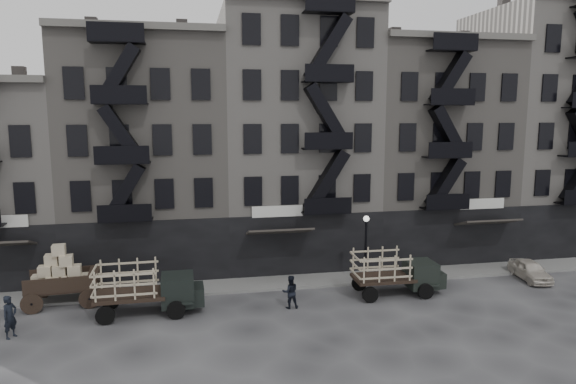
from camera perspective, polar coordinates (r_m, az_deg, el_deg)
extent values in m
plane|color=#38383A|center=(28.92, 4.54, -12.24)|extent=(140.00, 140.00, 0.00)
cube|color=slate|center=(32.31, 2.74, -9.78)|extent=(55.00, 2.50, 0.15)
cube|color=#4C4744|center=(37.45, -27.31, 11.27)|extent=(0.70, 0.70, 1.20)
cube|color=gray|center=(36.19, -15.24, 3.96)|extent=(10.00, 10.00, 15.00)
cube|color=black|center=(32.25, -15.46, -6.56)|extent=(10.00, 0.35, 4.00)
cube|color=#595651|center=(31.31, -16.53, 17.33)|extent=(10.00, 0.50, 0.40)
cube|color=#4C4744|center=(36.79, -20.63, 16.44)|extent=(0.70, 0.70, 1.20)
cube|color=#4C4744|center=(36.35, -11.67, 16.92)|extent=(0.70, 0.70, 1.20)
cube|color=#A39D96|center=(36.76, 0.51, 5.90)|extent=(10.00, 10.00, 17.00)
cube|color=black|center=(32.97, 2.22, -5.90)|extent=(10.00, 0.35, 4.00)
cube|color=#4C4744|center=(36.94, -4.33, 20.08)|extent=(0.70, 0.70, 1.20)
cube|color=#4C4744|center=(37.98, 4.46, 19.77)|extent=(0.70, 0.70, 1.20)
cube|color=gray|center=(40.04, 14.72, 4.42)|extent=(10.00, 10.00, 15.00)
cube|color=black|center=(36.52, 17.74, -4.86)|extent=(10.00, 0.35, 4.00)
cube|color=#595651|center=(35.69, 18.94, 16.13)|extent=(10.00, 0.50, 0.40)
cube|color=#4C4744|center=(39.07, 11.07, 16.36)|extent=(0.70, 0.70, 1.20)
cube|color=#4C4744|center=(41.41, 18.42, 15.64)|extent=(0.70, 0.70, 1.20)
cube|color=#A39D96|center=(45.20, 26.37, 6.18)|extent=(10.00, 10.00, 18.00)
cube|color=#4C4744|center=(44.20, 24.00, 18.82)|extent=(0.70, 0.70, 1.20)
cylinder|color=black|center=(31.52, 8.61, -6.69)|extent=(0.14, 0.14, 4.00)
sphere|color=silver|center=(31.03, 8.70, -2.95)|extent=(0.36, 0.36, 0.36)
cube|color=black|center=(30.86, -23.69, -9.63)|extent=(3.77, 2.21, 0.20)
cylinder|color=black|center=(30.30, -26.59, -11.07)|extent=(1.11, 0.19, 1.11)
cylinder|color=black|center=(32.18, -25.92, -9.87)|extent=(1.11, 0.19, 1.11)
cylinder|color=black|center=(29.88, -21.18, -11.00)|extent=(1.11, 0.19, 1.11)
cylinder|color=black|center=(31.78, -20.84, -9.78)|extent=(1.11, 0.19, 1.11)
cube|color=black|center=(30.54, -20.71, -8.84)|extent=(0.64, 1.65, 0.81)
cube|color=black|center=(28.15, -17.08, -10.86)|extent=(3.54, 2.11, 0.19)
cube|color=black|center=(27.98, -12.15, -10.56)|extent=(1.68, 1.88, 1.55)
cube|color=black|center=(28.08, -10.20, -11.10)|extent=(0.85, 1.56, 0.93)
cylinder|color=black|center=(27.26, -12.33, -12.72)|extent=(0.93, 0.24, 0.93)
cylinder|color=black|center=(29.20, -12.30, -11.24)|extent=(0.93, 0.24, 0.93)
cylinder|color=black|center=(27.54, -19.63, -12.82)|extent=(0.93, 0.24, 0.93)
cylinder|color=black|center=(29.45, -19.08, -11.35)|extent=(0.93, 0.24, 0.93)
cube|color=black|center=(30.19, 10.51, -9.36)|extent=(3.38, 2.03, 0.18)
cube|color=black|center=(31.00, 14.49, -8.82)|extent=(1.61, 1.80, 1.48)
cube|color=black|center=(31.46, 15.96, -9.18)|extent=(0.81, 1.49, 0.89)
cylinder|color=black|center=(30.33, 15.05, -10.61)|extent=(0.89, 0.23, 0.89)
cylinder|color=black|center=(32.03, 13.55, -9.50)|extent=(0.89, 0.23, 0.89)
cylinder|color=black|center=(29.15, 9.13, -11.22)|extent=(0.89, 0.23, 0.89)
cylinder|color=black|center=(30.91, 7.92, -10.01)|extent=(0.89, 0.23, 0.89)
imported|color=beige|center=(35.88, 25.31, -7.84)|extent=(1.88, 3.73, 1.22)
imported|color=black|center=(27.64, -28.51, -12.09)|extent=(0.79, 0.89, 2.03)
imported|color=black|center=(27.91, 0.25, -11.04)|extent=(0.88, 0.68, 1.80)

